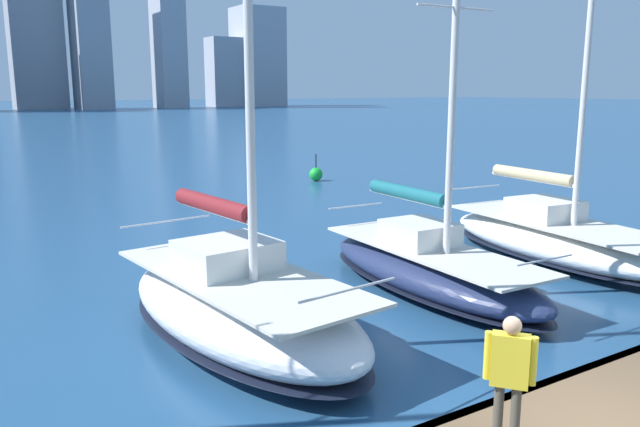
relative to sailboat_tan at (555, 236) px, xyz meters
The scene contains 5 objects.
sailboat_tan is the anchor object (origin of this frame).
sailboat_teal 4.84m from the sailboat_tan, ahead, with size 2.49×7.16×9.92m.
sailboat_maroon 9.94m from the sailboat_tan, ahead, with size 3.58×7.04×12.70m.
person_yellow_shirt 11.20m from the sailboat_tan, 35.22° to the left, with size 0.41×0.47×1.58m.
channel_buoy 16.86m from the sailboat_tan, 98.03° to the right, with size 0.70×0.70×1.40m.
Camera 1 is at (6.51, 3.98, 4.68)m, focal length 35.00 mm.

